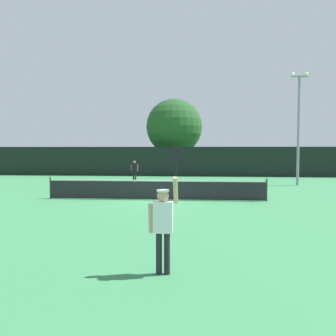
{
  "coord_description": "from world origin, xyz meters",
  "views": [
    {
      "loc": [
        2.13,
        -17.0,
        2.46
      ],
      "look_at": [
        0.43,
        2.05,
        1.45
      ],
      "focal_mm": 37.76,
      "sensor_mm": 36.0,
      "label": 1
    }
  ],
  "objects_px": {
    "tennis_ball": "(118,201)",
    "player_serving": "(164,218)",
    "large_tree": "(174,127)",
    "light_pole": "(299,121)",
    "player_receiving": "(134,169)",
    "parked_car_mid": "(201,165)",
    "parked_car_near": "(157,165)"
  },
  "relations": [
    {
      "from": "light_pole",
      "to": "parked_car_mid",
      "type": "relative_size",
      "value": 1.77
    },
    {
      "from": "player_serving",
      "to": "tennis_ball",
      "type": "height_order",
      "value": "player_serving"
    },
    {
      "from": "player_receiving",
      "to": "parked_car_mid",
      "type": "relative_size",
      "value": 0.36
    },
    {
      "from": "player_receiving",
      "to": "light_pole",
      "type": "xyz_separation_m",
      "value": [
        11.82,
        -2.65,
        3.45
      ]
    },
    {
      "from": "tennis_ball",
      "to": "parked_car_near",
      "type": "relative_size",
      "value": 0.02
    },
    {
      "from": "tennis_ball",
      "to": "player_serving",
      "type": "bearing_deg",
      "value": -71.68
    },
    {
      "from": "player_receiving",
      "to": "parked_car_mid",
      "type": "bearing_deg",
      "value": -117.4
    },
    {
      "from": "player_serving",
      "to": "large_tree",
      "type": "height_order",
      "value": "large_tree"
    },
    {
      "from": "large_tree",
      "to": "parked_car_near",
      "type": "distance_m",
      "value": 4.79
    },
    {
      "from": "tennis_ball",
      "to": "parked_car_mid",
      "type": "xyz_separation_m",
      "value": [
        3.9,
        21.45,
        0.74
      ]
    },
    {
      "from": "tennis_ball",
      "to": "parked_car_mid",
      "type": "relative_size",
      "value": 0.02
    },
    {
      "from": "player_serving",
      "to": "large_tree",
      "type": "bearing_deg",
      "value": 93.72
    },
    {
      "from": "light_pole",
      "to": "parked_car_mid",
      "type": "bearing_deg",
      "value": 117.31
    },
    {
      "from": "parked_car_near",
      "to": "player_receiving",
      "type": "bearing_deg",
      "value": -92.4
    },
    {
      "from": "player_serving",
      "to": "parked_car_near",
      "type": "xyz_separation_m",
      "value": [
        -3.94,
        31.06,
        -0.33
      ]
    },
    {
      "from": "player_serving",
      "to": "light_pole",
      "type": "xyz_separation_m",
      "value": [
        7.4,
        18.0,
        3.27
      ]
    },
    {
      "from": "tennis_ball",
      "to": "large_tree",
      "type": "distance_m",
      "value": 20.58
    },
    {
      "from": "light_pole",
      "to": "large_tree",
      "type": "bearing_deg",
      "value": 129.45
    },
    {
      "from": "player_receiving",
      "to": "light_pole",
      "type": "relative_size",
      "value": 0.2
    },
    {
      "from": "large_tree",
      "to": "parked_car_near",
      "type": "xyz_separation_m",
      "value": [
        -2.04,
        1.75,
        -3.97
      ]
    },
    {
      "from": "player_serving",
      "to": "player_receiving",
      "type": "distance_m",
      "value": 21.11
    },
    {
      "from": "player_serving",
      "to": "player_receiving",
      "type": "relative_size",
      "value": 1.64
    },
    {
      "from": "player_receiving",
      "to": "parked_car_near",
      "type": "distance_m",
      "value": 10.43
    },
    {
      "from": "player_receiving",
      "to": "parked_car_mid",
      "type": "height_order",
      "value": "parked_car_mid"
    },
    {
      "from": "light_pole",
      "to": "parked_car_mid",
      "type": "xyz_separation_m",
      "value": [
        -6.58,
        12.75,
        -3.61
      ]
    },
    {
      "from": "player_serving",
      "to": "parked_car_near",
      "type": "distance_m",
      "value": 31.31
    },
    {
      "from": "parked_car_near",
      "to": "tennis_ball",
      "type": "bearing_deg",
      "value": -87.51
    },
    {
      "from": "parked_car_near",
      "to": "parked_car_mid",
      "type": "height_order",
      "value": "same"
    },
    {
      "from": "player_receiving",
      "to": "large_tree",
      "type": "height_order",
      "value": "large_tree"
    },
    {
      "from": "tennis_ball",
      "to": "large_tree",
      "type": "height_order",
      "value": "large_tree"
    },
    {
      "from": "tennis_ball",
      "to": "parked_car_mid",
      "type": "height_order",
      "value": "parked_car_mid"
    },
    {
      "from": "light_pole",
      "to": "player_receiving",
      "type": "bearing_deg",
      "value": 167.38
    }
  ]
}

